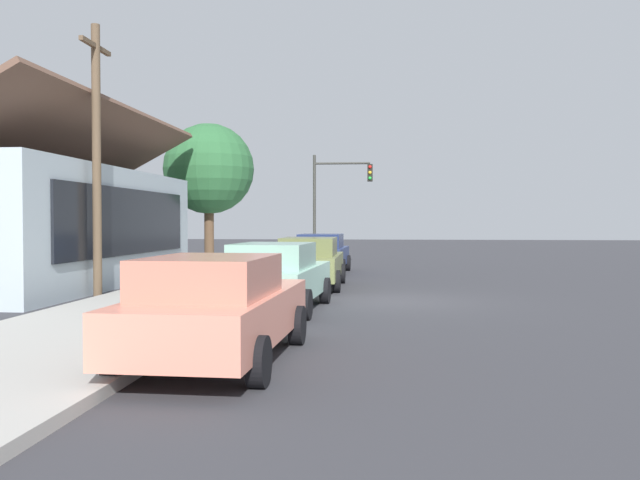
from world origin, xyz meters
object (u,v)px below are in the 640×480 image
object	(u,v)px
fire_hydrant_red	(203,295)
car_olive	(310,262)
traffic_light_main	(337,191)
car_coral	(217,308)
utility_pole_wooden	(97,155)
car_seafoam	(276,276)
shade_tree	(209,169)
car_navy	(322,253)

from	to	relation	value
fire_hydrant_red	car_olive	bearing A→B (deg)	-13.25
traffic_light_main	fire_hydrant_red	size ratio (longest dim) A/B	7.32
car_coral	utility_pole_wooden	distance (m)	10.35
car_seafoam	car_olive	distance (m)	5.49
traffic_light_main	utility_pole_wooden	world-z (taller)	utility_pole_wooden
car_olive	fire_hydrant_red	bearing A→B (deg)	165.92
shade_tree	utility_pole_wooden	bearing A→B (deg)	-179.29
car_coral	utility_pole_wooden	xyz separation A→B (m)	(8.21, 5.49, 3.11)
car_seafoam	car_coral	bearing A→B (deg)	-176.34
car_navy	fire_hydrant_red	world-z (taller)	car_navy
shade_tree	car_coral	bearing A→B (deg)	-164.62
car_seafoam	traffic_light_main	world-z (taller)	traffic_light_main
car_olive	car_navy	xyz separation A→B (m)	(5.90, 0.20, -0.00)
car_coral	car_navy	world-z (taller)	same
car_olive	shade_tree	size ratio (longest dim) A/B	0.74
car_olive	utility_pole_wooden	xyz separation A→B (m)	(-3.06, 5.58, 3.11)
car_coral	car_seafoam	distance (m)	5.79
car_navy	traffic_light_main	distance (m)	5.22
car_olive	utility_pole_wooden	world-z (taller)	utility_pole_wooden
car_coral	fire_hydrant_red	world-z (taller)	car_coral
traffic_light_main	utility_pole_wooden	distance (m)	14.59
car_navy	fire_hydrant_red	size ratio (longest dim) A/B	6.46
car_olive	utility_pole_wooden	size ratio (longest dim) A/B	0.64
car_seafoam	car_navy	world-z (taller)	same
car_coral	utility_pole_wooden	size ratio (longest dim) A/B	0.65
car_seafoam	car_navy	size ratio (longest dim) A/B	1.05
car_olive	traffic_light_main	bearing A→B (deg)	-1.25
car_navy	traffic_light_main	size ratio (longest dim) A/B	0.88
car_seafoam	utility_pole_wooden	size ratio (longest dim) A/B	0.64
car_coral	traffic_light_main	distance (m)	21.81
fire_hydrant_red	shade_tree	bearing A→B (deg)	14.58
fire_hydrant_red	utility_pole_wooden	bearing A→B (deg)	47.55
car_coral	traffic_light_main	bearing A→B (deg)	1.30
car_olive	fire_hydrant_red	size ratio (longest dim) A/B	6.81
car_coral	utility_pole_wooden	bearing A→B (deg)	35.54
shade_tree	fire_hydrant_red	xyz separation A→B (m)	(-15.97, -4.15, -3.98)
traffic_light_main	car_seafoam	bearing A→B (deg)	179.13
car_olive	utility_pole_wooden	distance (m)	7.09
car_navy	utility_pole_wooden	xyz separation A→B (m)	(-8.97, 5.38, 3.11)
car_navy	utility_pole_wooden	world-z (taller)	utility_pole_wooden
car_navy	utility_pole_wooden	bearing A→B (deg)	149.99
car_seafoam	fire_hydrant_red	size ratio (longest dim) A/B	6.78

